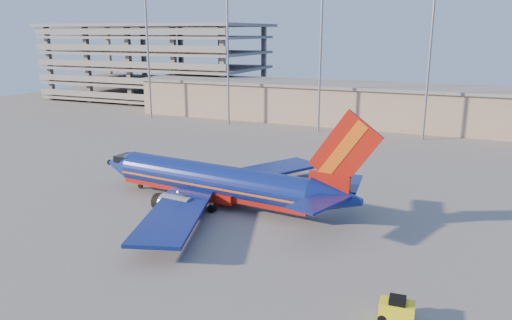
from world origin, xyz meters
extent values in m
plane|color=slate|center=(0.00, 0.00, 0.00)|extent=(220.00, 220.00, 0.00)
cube|color=gray|center=(10.00, 58.00, 4.00)|extent=(120.00, 15.00, 8.00)
cube|color=slate|center=(10.00, 58.00, 8.20)|extent=(122.00, 16.00, 0.60)
cube|color=slate|center=(-62.00, 74.00, 1.00)|extent=(60.00, 30.00, 0.70)
cube|color=slate|center=(-62.00, 74.00, 5.20)|extent=(60.00, 30.00, 0.70)
cube|color=slate|center=(-62.00, 74.00, 9.40)|extent=(60.00, 30.00, 0.70)
cube|color=slate|center=(-62.00, 74.00, 13.60)|extent=(60.00, 30.00, 0.70)
cube|color=slate|center=(-62.00, 74.00, 17.80)|extent=(60.00, 30.00, 0.70)
cube|color=slate|center=(-62.00, 74.00, 21.00)|extent=(62.00, 32.00, 0.80)
cube|color=slate|center=(-62.00, 87.00, 10.50)|extent=(1.20, 1.20, 21.00)
cylinder|color=gray|center=(-45.00, 46.00, 14.00)|extent=(0.44, 0.44, 28.00)
cylinder|color=gray|center=(-25.00, 46.00, 14.00)|extent=(0.44, 0.44, 28.00)
cylinder|color=gray|center=(-5.00, 46.00, 14.00)|extent=(0.44, 0.44, 28.00)
cylinder|color=gray|center=(15.00, 46.00, 14.00)|extent=(0.44, 0.44, 28.00)
cylinder|color=navy|center=(-3.67, -0.47, 2.77)|extent=(24.87, 6.37, 3.79)
cube|color=#A4170D|center=(-3.67, -0.47, 1.79)|extent=(24.79, 5.66, 1.33)
cube|color=#DF5B12|center=(-3.67, -0.47, 2.51)|extent=(24.87, 6.41, 0.23)
cone|color=navy|center=(-18.04, 1.05, 2.77)|extent=(4.68, 4.23, 3.79)
cube|color=black|center=(-16.72, 0.91, 3.74)|extent=(2.73, 2.91, 0.82)
cone|color=navy|center=(11.22, -2.05, 3.13)|extent=(5.70, 4.34, 3.79)
cube|color=#A4170D|center=(10.40, -1.97, 4.51)|extent=(4.34, 1.02, 2.26)
cube|color=#A4170D|center=(11.83, -2.12, 8.10)|extent=(7.52, 1.12, 8.18)
cube|color=#DF5B12|center=(11.62, -2.10, 8.10)|extent=(5.02, 0.96, 6.42)
cube|color=navy|center=(11.18, 1.46, 3.69)|extent=(3.74, 6.84, 0.23)
cube|color=navy|center=(10.44, -5.48, 3.69)|extent=(4.96, 7.19, 0.23)
cube|color=navy|center=(-1.19, 8.34, 1.85)|extent=(12.40, 16.32, 0.36)
cube|color=navy|center=(-3.09, -9.61, 1.85)|extent=(9.77, 16.70, 0.36)
cube|color=#A4170D|center=(-3.16, -0.53, 1.38)|extent=(6.54, 4.63, 1.03)
cylinder|color=gray|center=(-4.33, 4.96, 1.18)|extent=(3.90, 2.53, 2.15)
cylinder|color=gray|center=(-5.45, -5.64, 1.18)|extent=(3.90, 2.53, 2.15)
cylinder|color=gray|center=(-14.88, 0.72, 0.56)|extent=(0.27, 0.27, 1.13)
cylinder|color=black|center=(-14.88, 0.72, 0.33)|extent=(0.68, 0.32, 0.66)
cylinder|color=black|center=(-1.86, 2.02, 0.43)|extent=(0.92, 0.65, 0.86)
cylinder|color=black|center=(-2.42, -3.29, 0.43)|extent=(0.92, 0.65, 0.86)
cube|color=yellow|center=(19.42, -16.98, 0.84)|extent=(2.44, 1.50, 1.12)
cube|color=black|center=(19.42, -16.98, 1.52)|extent=(1.20, 1.30, 0.39)
cylinder|color=black|center=(18.49, -16.42, 0.29)|extent=(0.60, 0.24, 0.58)
cylinder|color=black|center=(18.57, -17.66, 0.29)|extent=(0.60, 0.24, 0.58)
cylinder|color=black|center=(20.28, -16.31, 0.29)|extent=(0.60, 0.24, 0.58)
camera|label=1|loc=(22.77, -48.87, 19.36)|focal=35.00mm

